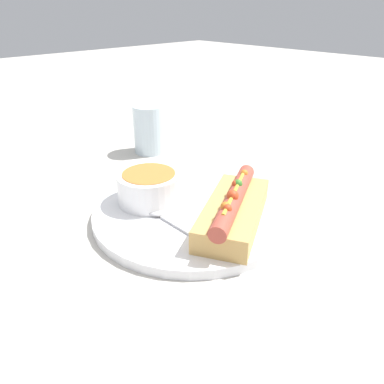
% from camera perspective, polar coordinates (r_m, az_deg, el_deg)
% --- Properties ---
extents(ground_plane, '(4.00, 4.00, 0.00)m').
position_cam_1_polar(ground_plane, '(0.56, 0.00, -3.74)').
color(ground_plane, '#BCB7AD').
extents(dinner_plate, '(0.29, 0.29, 0.01)m').
position_cam_1_polar(dinner_plate, '(0.56, 0.00, -3.12)').
color(dinner_plate, white).
rests_on(dinner_plate, ground_plane).
extents(hot_dog, '(0.19, 0.15, 0.06)m').
position_cam_1_polar(hot_dog, '(0.51, 6.35, -2.68)').
color(hot_dog, tan).
rests_on(hot_dog, dinner_plate).
extents(soup_bowl, '(0.10, 0.10, 0.05)m').
position_cam_1_polar(soup_bowl, '(0.57, -6.51, 0.89)').
color(soup_bowl, white).
rests_on(soup_bowl, dinner_plate).
extents(spoon, '(0.03, 0.16, 0.01)m').
position_cam_1_polar(spoon, '(0.53, -4.41, -3.72)').
color(spoon, '#B7B7BC').
rests_on(spoon, dinner_plate).
extents(drinking_glass, '(0.07, 0.07, 0.10)m').
position_cam_1_polar(drinking_glass, '(0.80, -6.48, 9.50)').
color(drinking_glass, silver).
rests_on(drinking_glass, ground_plane).
extents(napkin, '(0.14, 0.08, 0.01)m').
position_cam_1_polar(napkin, '(0.36, -12.35, -25.99)').
color(napkin, white).
rests_on(napkin, ground_plane).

